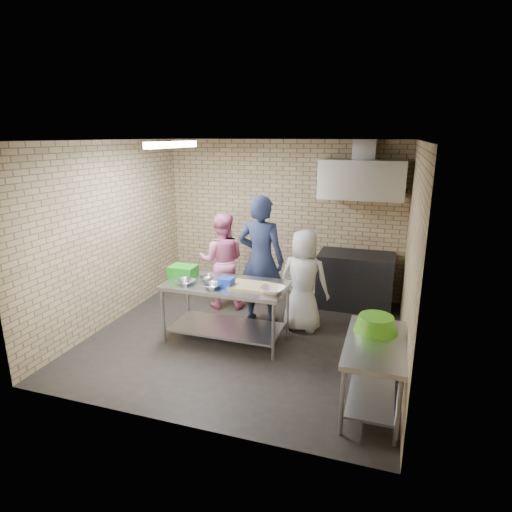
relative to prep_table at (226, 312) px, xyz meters
The scene contains 26 objects.
floor 0.49m from the prep_table, 32.68° to the left, with size 4.20×4.20×0.00m, color black.
ceiling 2.30m from the prep_table, 32.68° to the left, with size 4.20×4.20×0.00m, color black.
back_wall 2.35m from the prep_table, 84.13° to the left, with size 4.20×0.06×2.70m, color tan.
front_wall 2.09m from the prep_table, 83.25° to the right, with size 4.20×0.06×2.70m, color tan.
left_wall 2.10m from the prep_table, behind, with size 0.06×4.00×2.70m, color tan.
right_wall 2.51m from the prep_table, ahead, with size 0.06×4.00×2.70m, color tan.
prep_table is the anchor object (origin of this frame).
side_counter 2.24m from the prep_table, 25.39° to the right, with size 0.60×1.20×0.75m, color silver.
stove 2.38m from the prep_table, 48.76° to the left, with size 1.20×0.70×0.90m, color black.
range_hood 2.95m from the prep_table, 49.54° to the left, with size 1.30×0.60×0.60m, color silver.
hood_duct 3.32m from the prep_table, 51.74° to the left, with size 0.35×0.30×0.30m, color #A5A8AD.
wall_shelf 3.15m from the prep_table, 47.36° to the left, with size 0.80×0.20×0.04m, color #3F2B19.
fluorescent_fixture 2.36m from the prep_table, 169.74° to the left, with size 0.10×1.25×0.08m, color white.
green_crate 0.86m from the prep_table, behind, with size 0.37×0.28×0.15m, color #1E991C.
blue_tub 0.49m from the prep_table, 63.43° to the right, with size 0.18×0.18×0.12m, color blue.
cutting_board 0.55m from the prep_table, ahead, with size 0.51×0.39×0.03m, color #D2B579.
mixing_bowl_a 0.70m from the prep_table, 158.20° to the right, with size 0.26×0.26×0.06m, color silver.
mixing_bowl_b 0.54m from the prep_table, behind, with size 0.20×0.20×0.06m, color #A8AAAF.
mixing_bowl_c 0.50m from the prep_table, 114.44° to the right, with size 0.24×0.24×0.06m, color #B1B4B8.
ceramic_bowl 0.85m from the prep_table, 12.09° to the right, with size 0.32×0.32×0.08m, color beige.
green_basin 2.16m from the prep_table, 19.51° to the right, with size 0.46×0.46×0.17m, color #59C626, non-canonical shape.
bottle_red 3.06m from the prep_table, 51.42° to the left, with size 0.07×0.07×0.18m, color #B22619.
bottle_green 3.28m from the prep_table, 45.16° to the left, with size 0.06×0.06×0.15m, color green.
man_navy 0.97m from the prep_table, 70.09° to the left, with size 0.71×0.47×1.95m, color #151A36.
woman_pink 1.28m from the prep_table, 114.89° to the left, with size 0.76×0.60×1.57m, color pink.
woman_white 1.20m from the prep_table, 35.58° to the left, with size 0.73×0.48×1.50m, color silver.
Camera 1 is at (1.85, -5.19, 2.76)m, focal length 29.90 mm.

